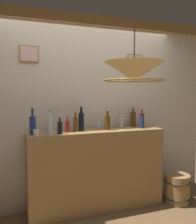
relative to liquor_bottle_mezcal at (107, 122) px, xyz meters
The scene contains 18 objects.
panelled_rear_partition 0.39m from the liquor_bottle_mezcal, 117.93° to the left, with size 3.80×0.15×2.67m.
bar_shelf_unit 0.67m from the liquor_bottle_mezcal, behind, with size 1.83×0.41×1.09m, color #9E7547.
liquor_bottle_mezcal is the anchor object (origin of this frame).
liquor_bottle_rum 0.52m from the liquor_bottle_mezcal, ahead, with size 0.06×0.06×0.22m.
liquor_bottle_rye 0.98m from the liquor_bottle_mezcal, behind, with size 0.08×0.08×0.31m.
liquor_bottle_vermouth 0.80m from the liquor_bottle_mezcal, behind, with size 0.06×0.06×0.30m.
liquor_bottle_scotch 0.35m from the liquor_bottle_mezcal, behind, with size 0.07×0.07×0.32m.
liquor_bottle_amaro 0.31m from the liquor_bottle_mezcal, 24.70° to the left, with size 0.08×0.08×0.21m.
liquor_bottle_tequila 0.68m from the liquor_bottle_mezcal, behind, with size 0.06×0.06×0.21m.
liquor_bottle_bourbon 0.59m from the liquor_bottle_mezcal, ahead, with size 0.07×0.07×0.25m.
liquor_bottle_port 0.51m from the liquor_bottle_mezcal, 18.35° to the left, with size 0.08×0.08×0.29m.
liquor_bottle_gin 0.44m from the liquor_bottle_mezcal, behind, with size 0.06×0.06×0.25m.
liquor_bottle_sherry 0.55m from the liquor_bottle_mezcal, behind, with size 0.06×0.06×0.21m.
glass_tumbler_rocks 0.97m from the liquor_bottle_mezcal, behind, with size 0.07×0.07×0.08m.
glass_tumbler_highball 0.17m from the liquor_bottle_mezcal, 113.91° to the left, with size 0.07×0.07×0.09m.
glass_tumbler_shot 0.79m from the liquor_bottle_mezcal, behind, with size 0.06×0.06×0.11m.
pendant_lamp 1.11m from the liquor_bottle_mezcal, 96.30° to the right, with size 0.59×0.59×0.49m.
wooden_barrel 1.43m from the liquor_bottle_mezcal, 11.73° to the right, with size 0.38×0.38×0.41m.
Camera 1 is at (-1.09, -2.20, 1.60)m, focal length 38.84 mm.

